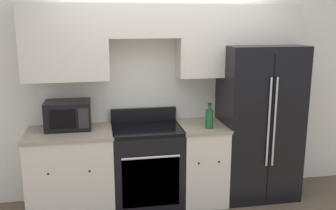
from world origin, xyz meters
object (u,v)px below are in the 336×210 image
object	(u,v)px
oven_range	(147,166)
microwave	(68,115)
refrigerator	(258,122)
bottle	(209,118)

from	to	relation	value
oven_range	microwave	world-z (taller)	microwave
oven_range	refrigerator	distance (m)	1.42
oven_range	microwave	size ratio (longest dim) A/B	2.21
oven_range	microwave	xyz separation A→B (m)	(-0.86, 0.11, 0.62)
oven_range	refrigerator	size ratio (longest dim) A/B	0.59
microwave	bottle	distance (m)	1.57
microwave	bottle	world-z (taller)	microwave
bottle	microwave	bearing A→B (deg)	170.40
oven_range	microwave	distance (m)	1.06
refrigerator	bottle	xyz separation A→B (m)	(-0.66, -0.19, 0.13)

